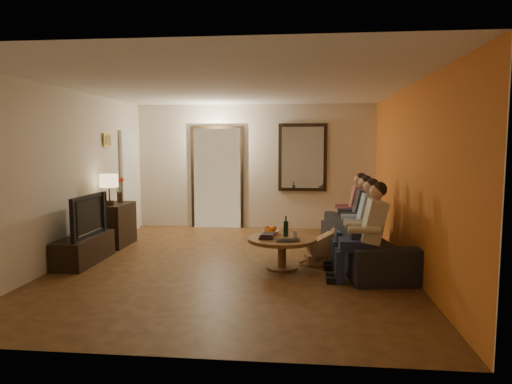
# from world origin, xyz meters

# --- Properties ---
(floor) EXTENTS (5.00, 6.00, 0.01)m
(floor) POSITION_xyz_m (0.00, 0.00, 0.00)
(floor) COLOR #452912
(floor) RESTS_ON ground
(ceiling) EXTENTS (5.00, 6.00, 0.01)m
(ceiling) POSITION_xyz_m (0.00, 0.00, 2.60)
(ceiling) COLOR white
(ceiling) RESTS_ON back_wall
(back_wall) EXTENTS (5.00, 0.02, 2.60)m
(back_wall) POSITION_xyz_m (0.00, 3.00, 1.30)
(back_wall) COLOR beige
(back_wall) RESTS_ON floor
(front_wall) EXTENTS (5.00, 0.02, 2.60)m
(front_wall) POSITION_xyz_m (0.00, -3.00, 1.30)
(front_wall) COLOR beige
(front_wall) RESTS_ON floor
(left_wall) EXTENTS (0.02, 6.00, 2.60)m
(left_wall) POSITION_xyz_m (-2.50, 0.00, 1.30)
(left_wall) COLOR beige
(left_wall) RESTS_ON floor
(right_wall) EXTENTS (0.02, 6.00, 2.60)m
(right_wall) POSITION_xyz_m (2.50, 0.00, 1.30)
(right_wall) COLOR beige
(right_wall) RESTS_ON floor
(orange_accent) EXTENTS (0.01, 6.00, 2.60)m
(orange_accent) POSITION_xyz_m (2.49, 0.00, 1.30)
(orange_accent) COLOR orange
(orange_accent) RESTS_ON right_wall
(kitchen_doorway) EXTENTS (1.00, 0.06, 2.10)m
(kitchen_doorway) POSITION_xyz_m (-0.80, 2.98, 1.05)
(kitchen_doorway) COLOR #FFE0A5
(kitchen_doorway) RESTS_ON floor
(door_trim) EXTENTS (1.12, 0.04, 2.22)m
(door_trim) POSITION_xyz_m (-0.80, 2.97, 1.05)
(door_trim) COLOR black
(door_trim) RESTS_ON floor
(fridge_glimpse) EXTENTS (0.45, 0.03, 1.70)m
(fridge_glimpse) POSITION_xyz_m (-0.55, 2.98, 0.90)
(fridge_glimpse) COLOR silver
(fridge_glimpse) RESTS_ON floor
(mirror_frame) EXTENTS (1.00, 0.05, 1.40)m
(mirror_frame) POSITION_xyz_m (1.00, 2.96, 1.50)
(mirror_frame) COLOR black
(mirror_frame) RESTS_ON back_wall
(mirror_glass) EXTENTS (0.86, 0.02, 1.26)m
(mirror_glass) POSITION_xyz_m (1.00, 2.93, 1.50)
(mirror_glass) COLOR white
(mirror_glass) RESTS_ON back_wall
(white_door) EXTENTS (0.06, 0.85, 2.04)m
(white_door) POSITION_xyz_m (-2.46, 2.30, 1.02)
(white_door) COLOR white
(white_door) RESTS_ON floor
(framed_art) EXTENTS (0.03, 0.28, 0.24)m
(framed_art) POSITION_xyz_m (-2.47, 1.30, 1.85)
(framed_art) COLOR #B28C33
(framed_art) RESTS_ON left_wall
(art_canvas) EXTENTS (0.01, 0.22, 0.18)m
(art_canvas) POSITION_xyz_m (-2.46, 1.30, 1.85)
(art_canvas) COLOR brown
(art_canvas) RESTS_ON left_wall
(dresser) EXTENTS (0.45, 0.83, 0.74)m
(dresser) POSITION_xyz_m (-2.25, 1.04, 0.37)
(dresser) COLOR black
(dresser) RESTS_ON floor
(table_lamp) EXTENTS (0.30, 0.30, 0.54)m
(table_lamp) POSITION_xyz_m (-2.25, 0.82, 1.01)
(table_lamp) COLOR beige
(table_lamp) RESTS_ON dresser
(flower_vase) EXTENTS (0.14, 0.14, 0.44)m
(flower_vase) POSITION_xyz_m (-2.25, 1.26, 0.96)
(flower_vase) COLOR red
(flower_vase) RESTS_ON dresser
(tv_stand) EXTENTS (0.45, 1.21, 0.40)m
(tv_stand) POSITION_xyz_m (-2.25, -0.14, 0.20)
(tv_stand) COLOR black
(tv_stand) RESTS_ON floor
(tv) EXTENTS (1.09, 0.14, 0.63)m
(tv) POSITION_xyz_m (-2.25, -0.14, 0.72)
(tv) COLOR black
(tv) RESTS_ON tv_stand
(sofa) EXTENTS (2.44, 1.24, 0.68)m
(sofa) POSITION_xyz_m (1.95, 0.18, 0.34)
(sofa) COLOR black
(sofa) RESTS_ON floor
(person_a) EXTENTS (0.60, 0.40, 1.20)m
(person_a) POSITION_xyz_m (1.85, -0.72, 0.60)
(person_a) COLOR tan
(person_a) RESTS_ON sofa
(person_b) EXTENTS (0.60, 0.40, 1.20)m
(person_b) POSITION_xyz_m (1.85, -0.12, 0.60)
(person_b) COLOR tan
(person_b) RESTS_ON sofa
(person_c) EXTENTS (0.60, 0.40, 1.20)m
(person_c) POSITION_xyz_m (1.85, 0.48, 0.60)
(person_c) COLOR tan
(person_c) RESTS_ON sofa
(person_d) EXTENTS (0.60, 0.40, 1.20)m
(person_d) POSITION_xyz_m (1.85, 1.08, 0.60)
(person_d) COLOR tan
(person_d) RESTS_ON sofa
(dog) EXTENTS (0.61, 0.40, 0.56)m
(dog) POSITION_xyz_m (1.30, 0.16, 0.28)
(dog) COLOR tan
(dog) RESTS_ON floor
(coffee_table) EXTENTS (1.12, 1.12, 0.45)m
(coffee_table) POSITION_xyz_m (0.72, -0.17, 0.23)
(coffee_table) COLOR brown
(coffee_table) RESTS_ON floor
(bowl) EXTENTS (0.26, 0.26, 0.06)m
(bowl) POSITION_xyz_m (0.54, 0.05, 0.48)
(bowl) COLOR white
(bowl) RESTS_ON coffee_table
(oranges) EXTENTS (0.20, 0.20, 0.08)m
(oranges) POSITION_xyz_m (0.54, 0.05, 0.55)
(oranges) COLOR orange
(oranges) RESTS_ON bowl
(wine_bottle) EXTENTS (0.07, 0.07, 0.31)m
(wine_bottle) POSITION_xyz_m (0.77, -0.07, 0.60)
(wine_bottle) COLOR black
(wine_bottle) RESTS_ON coffee_table
(wine_glass) EXTENTS (0.06, 0.06, 0.10)m
(wine_glass) POSITION_xyz_m (0.90, -0.12, 0.50)
(wine_glass) COLOR silver
(wine_glass) RESTS_ON coffee_table
(book_stack) EXTENTS (0.20, 0.15, 0.07)m
(book_stack) POSITION_xyz_m (0.50, -0.27, 0.48)
(book_stack) COLOR black
(book_stack) RESTS_ON coffee_table
(laptop) EXTENTS (0.37, 0.28, 0.03)m
(laptop) POSITION_xyz_m (0.82, -0.45, 0.46)
(laptop) COLOR black
(laptop) RESTS_ON coffee_table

